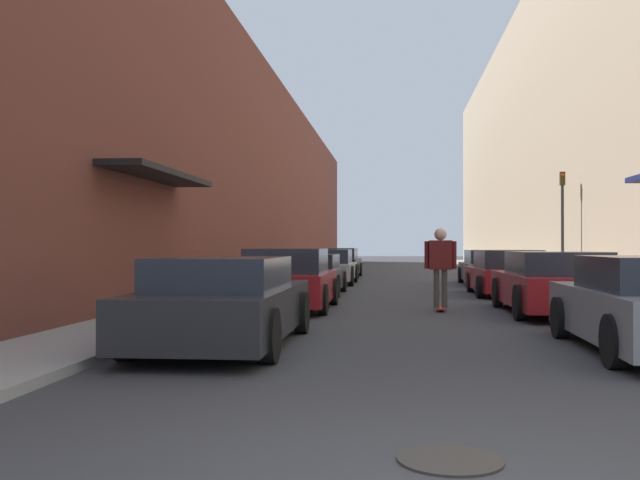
# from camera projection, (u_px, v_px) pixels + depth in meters

# --- Properties ---
(ground) EXTENTS (135.43, 135.43, 0.00)m
(ground) POSITION_uv_depth(u_px,v_px,m) (405.00, 282.00, 28.10)
(ground) COLOR #38383A
(curb_strip_left) EXTENTS (1.80, 61.56, 0.12)m
(curb_strip_left) POSITION_uv_depth(u_px,v_px,m) (304.00, 273.00, 34.73)
(curb_strip_left) COLOR gray
(curb_strip_left) RESTS_ON ground
(curb_strip_right) EXTENTS (1.80, 61.56, 0.12)m
(curb_strip_right) POSITION_uv_depth(u_px,v_px,m) (506.00, 274.00, 33.72)
(curb_strip_right) COLOR gray
(curb_strip_right) RESTS_ON ground
(building_row_left) EXTENTS (4.90, 61.56, 9.13)m
(building_row_left) POSITION_uv_depth(u_px,v_px,m) (246.00, 182.00, 35.07)
(building_row_left) COLOR brown
(building_row_left) RESTS_ON ground
(building_row_right) EXTENTS (4.90, 61.56, 13.45)m
(building_row_right) POSITION_uv_depth(u_px,v_px,m) (568.00, 133.00, 33.46)
(building_row_right) COLOR tan
(building_row_right) RESTS_ON ground
(parked_car_left_0) EXTENTS (1.97, 4.80, 1.26)m
(parked_car_left_0) POSITION_uv_depth(u_px,v_px,m) (225.00, 302.00, 10.07)
(parked_car_left_0) COLOR #232326
(parked_car_left_0) RESTS_ON ground
(parked_car_left_1) EXTENTS (1.98, 4.14, 1.35)m
(parked_car_left_1) POSITION_uv_depth(u_px,v_px,m) (288.00, 280.00, 15.79)
(parked_car_left_1) COLOR maroon
(parked_car_left_1) RESTS_ON ground
(parked_car_left_2) EXTENTS (1.88, 4.11, 1.17)m
(parked_car_left_2) POSITION_uv_depth(u_px,v_px,m) (311.00, 275.00, 20.63)
(parked_car_left_2) COLOR #232326
(parked_car_left_2) RESTS_ON ground
(parked_car_left_3) EXTENTS (2.08, 4.08, 1.28)m
(parked_car_left_3) POSITION_uv_depth(u_px,v_px,m) (327.00, 267.00, 26.17)
(parked_car_left_3) COLOR #B7B7BC
(parked_car_left_3) RESTS_ON ground
(parked_car_left_4) EXTENTS (1.87, 4.81, 1.31)m
(parked_car_left_4) POSITION_uv_depth(u_px,v_px,m) (339.00, 263.00, 31.75)
(parked_car_left_4) COLOR black
(parked_car_left_4) RESTS_ON ground
(parked_car_right_1) EXTENTS (2.06, 4.69, 1.30)m
(parked_car_right_1) POSITION_uv_depth(u_px,v_px,m) (554.00, 283.00, 14.75)
(parked_car_right_1) COLOR maroon
(parked_car_right_1) RESTS_ON ground
(parked_car_right_2) EXTENTS (1.97, 4.20, 1.30)m
(parked_car_right_2) POSITION_uv_depth(u_px,v_px,m) (507.00, 274.00, 20.31)
(parked_car_right_2) COLOR maroon
(parked_car_right_2) RESTS_ON ground
(parked_car_right_3) EXTENTS (1.88, 4.61, 1.26)m
(parked_car_right_3) POSITION_uv_depth(u_px,v_px,m) (488.00, 268.00, 25.65)
(parked_car_right_3) COLOR #515459
(parked_car_right_3) RESTS_ON ground
(skateboarder) EXTENTS (0.69, 0.78, 1.80)m
(skateboarder) POSITION_uv_depth(u_px,v_px,m) (440.00, 260.00, 15.43)
(skateboarder) COLOR #B2231E
(skateboarder) RESTS_ON ground
(manhole_cover) EXTENTS (0.70, 0.70, 0.02)m
(manhole_cover) POSITION_uv_depth(u_px,v_px,m) (450.00, 460.00, 4.69)
(manhole_cover) COLOR #332D28
(manhole_cover) RESTS_ON ground
(traffic_light) EXTENTS (0.16, 0.22, 3.77)m
(traffic_light) POSITION_uv_depth(u_px,v_px,m) (562.00, 215.00, 23.83)
(traffic_light) COLOR #2D2D2D
(traffic_light) RESTS_ON curb_strip_right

